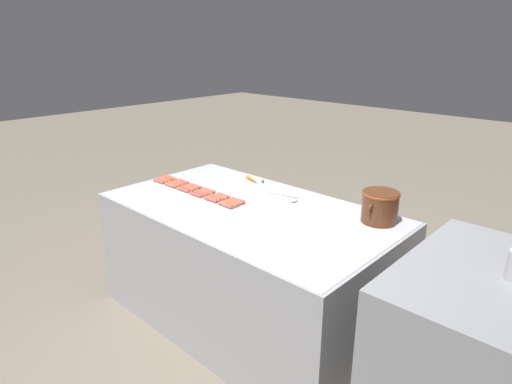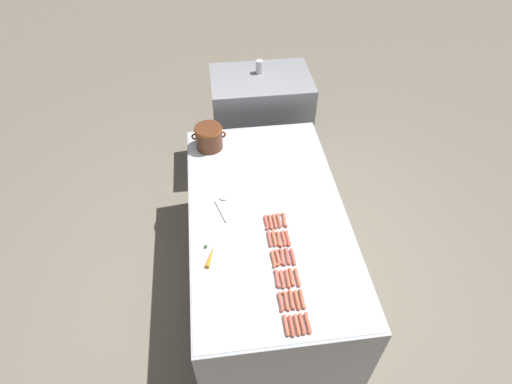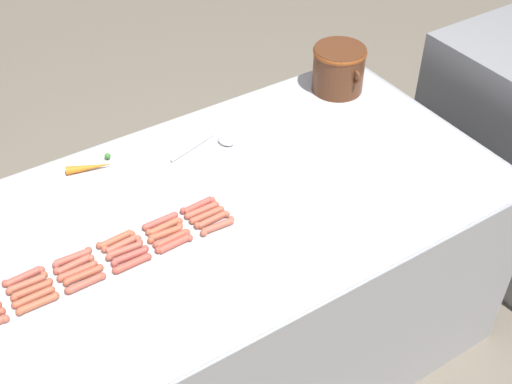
# 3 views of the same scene
# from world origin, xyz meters

# --- Properties ---
(ground_plane) EXTENTS (20.00, 20.00, 0.00)m
(ground_plane) POSITION_xyz_m (0.00, 0.00, 0.00)
(ground_plane) COLOR #756B5B
(griddle_counter) EXTENTS (1.09, 1.97, 0.87)m
(griddle_counter) POSITION_xyz_m (0.00, 0.00, 0.44)
(griddle_counter) COLOR #9EA0A5
(griddle_counter) RESTS_ON ground_plane
(back_cabinet) EXTENTS (0.94, 0.64, 1.03)m
(back_cabinet) POSITION_xyz_m (0.16, 1.51, 0.52)
(back_cabinet) COLOR gray
(back_cabinet) RESTS_ON ground_plane
(hot_dog_0) EXTENTS (0.02, 0.13, 0.02)m
(hot_dog_0) POSITION_xyz_m (-0.02, -0.86, 0.88)
(hot_dog_0) COLOR #BE5A40
(hot_dog_0) RESTS_ON griddle_counter
(hot_dog_1) EXTENTS (0.03, 0.13, 0.02)m
(hot_dog_1) POSITION_xyz_m (-0.03, -0.71, 0.88)
(hot_dog_1) COLOR #B55546
(hot_dog_1) RESTS_ON griddle_counter
(hot_dog_2) EXTENTS (0.03, 0.13, 0.02)m
(hot_dog_2) POSITION_xyz_m (-0.02, -0.56, 0.88)
(hot_dog_2) COLOR #BD5646
(hot_dog_2) RESTS_ON griddle_counter
(hot_dog_3) EXTENTS (0.03, 0.13, 0.02)m
(hot_dog_3) POSITION_xyz_m (-0.02, -0.41, 0.88)
(hot_dog_3) COLOR #B75C3E
(hot_dog_3) RESTS_ON griddle_counter
(hot_dog_4) EXTENTS (0.02, 0.13, 0.02)m
(hot_dog_4) POSITION_xyz_m (-0.02, -0.25, 0.88)
(hot_dog_4) COLOR #BD5246
(hot_dog_4) RESTS_ON griddle_counter
(hot_dog_5) EXTENTS (0.03, 0.13, 0.02)m
(hot_dog_5) POSITION_xyz_m (-0.02, -0.11, 0.88)
(hot_dog_5) COLOR #BC5043
(hot_dog_5) RESTS_ON griddle_counter
(hot_dog_6) EXTENTS (0.03, 0.13, 0.02)m
(hot_dog_6) POSITION_xyz_m (0.01, -0.87, 0.88)
(hot_dog_6) COLOR #BC5040
(hot_dog_6) RESTS_ON griddle_counter
(hot_dog_7) EXTENTS (0.03, 0.13, 0.02)m
(hot_dog_7) POSITION_xyz_m (0.01, -0.71, 0.88)
(hot_dog_7) COLOR #B85C43
(hot_dog_7) RESTS_ON griddle_counter
(hot_dog_8) EXTENTS (0.03, 0.13, 0.02)m
(hot_dog_8) POSITION_xyz_m (0.01, -0.57, 0.88)
(hot_dog_8) COLOR #B95A47
(hot_dog_8) RESTS_ON griddle_counter
(hot_dog_9) EXTENTS (0.03, 0.13, 0.02)m
(hot_dog_9) POSITION_xyz_m (0.01, -0.40, 0.88)
(hot_dog_9) COLOR #BD5B46
(hot_dog_9) RESTS_ON griddle_counter
(hot_dog_10) EXTENTS (0.03, 0.13, 0.02)m
(hot_dog_10) POSITION_xyz_m (0.01, -0.25, 0.88)
(hot_dog_10) COLOR #BC5E40
(hot_dog_10) RESTS_ON griddle_counter
(hot_dog_11) EXTENTS (0.02, 0.13, 0.02)m
(hot_dog_11) POSITION_xyz_m (0.01, -0.11, 0.88)
(hot_dog_11) COLOR #BC5A46
(hot_dog_11) RESTS_ON griddle_counter
(hot_dog_12) EXTENTS (0.03, 0.13, 0.02)m
(hot_dog_12) POSITION_xyz_m (0.04, -0.87, 0.88)
(hot_dog_12) COLOR #B65D3F
(hot_dog_12) RESTS_ON griddle_counter
(hot_dog_13) EXTENTS (0.03, 0.13, 0.02)m
(hot_dog_13) POSITION_xyz_m (0.04, -0.71, 0.88)
(hot_dog_13) COLOR #B4583E
(hot_dog_13) RESTS_ON griddle_counter
(hot_dog_14) EXTENTS (0.03, 0.13, 0.02)m
(hot_dog_14) POSITION_xyz_m (0.04, -0.57, 0.88)
(hot_dog_14) COLOR #BA5943
(hot_dog_14) RESTS_ON griddle_counter
(hot_dog_15) EXTENTS (0.03, 0.13, 0.02)m
(hot_dog_15) POSITION_xyz_m (0.04, -0.41, 0.88)
(hot_dog_15) COLOR #B45846
(hot_dog_15) RESTS_ON griddle_counter
(hot_dog_16) EXTENTS (0.03, 0.13, 0.02)m
(hot_dog_16) POSITION_xyz_m (0.04, -0.26, 0.88)
(hot_dog_16) COLOR #BE5A3D
(hot_dog_16) RESTS_ON griddle_counter
(hot_dog_17) EXTENTS (0.02, 0.13, 0.02)m
(hot_dog_17) POSITION_xyz_m (0.04, -0.11, 0.88)
(hot_dog_17) COLOR #B65942
(hot_dog_17) RESTS_ON griddle_counter
(hot_dog_18) EXTENTS (0.03, 0.13, 0.02)m
(hot_dog_18) POSITION_xyz_m (0.07, -0.86, 0.88)
(hot_dog_18) COLOR #B6543E
(hot_dog_18) RESTS_ON griddle_counter
(hot_dog_19) EXTENTS (0.02, 0.13, 0.02)m
(hot_dog_19) POSITION_xyz_m (0.07, -0.71, 0.88)
(hot_dog_19) COLOR #BB5B3F
(hot_dog_19) RESTS_ON griddle_counter
(hot_dog_20) EXTENTS (0.03, 0.13, 0.02)m
(hot_dog_20) POSITION_xyz_m (0.07, -0.56, 0.88)
(hot_dog_20) COLOR #B1563D
(hot_dog_20) RESTS_ON griddle_counter
(hot_dog_21) EXTENTS (0.03, 0.13, 0.02)m
(hot_dog_21) POSITION_xyz_m (0.07, -0.40, 0.88)
(hot_dog_21) COLOR #B64F45
(hot_dog_21) RESTS_ON griddle_counter
(hot_dog_22) EXTENTS (0.03, 0.13, 0.02)m
(hot_dog_22) POSITION_xyz_m (0.07, -0.26, 0.88)
(hot_dog_22) COLOR #BE5643
(hot_dog_22) RESTS_ON griddle_counter
(hot_dog_23) EXTENTS (0.03, 0.13, 0.02)m
(hot_dog_23) POSITION_xyz_m (0.07, -0.10, 0.88)
(hot_dog_23) COLOR #B95C45
(hot_dog_23) RESTS_ON griddle_counter
(hot_dog_24) EXTENTS (0.03, 0.13, 0.02)m
(hot_dog_24) POSITION_xyz_m (0.10, -0.86, 0.88)
(hot_dog_24) COLOR #B55844
(hot_dog_24) RESTS_ON griddle_counter
(hot_dog_25) EXTENTS (0.03, 0.13, 0.02)m
(hot_dog_25) POSITION_xyz_m (0.10, -0.71, 0.88)
(hot_dog_25) COLOR #B15C3E
(hot_dog_25) RESTS_ON griddle_counter
(hot_dog_26) EXTENTS (0.03, 0.13, 0.02)m
(hot_dog_26) POSITION_xyz_m (0.10, -0.56, 0.88)
(hot_dog_26) COLOR #B35645
(hot_dog_26) RESTS_ON griddle_counter
(hot_dog_27) EXTENTS (0.03, 0.13, 0.02)m
(hot_dog_27) POSITION_xyz_m (0.10, -0.41, 0.88)
(hot_dog_27) COLOR #BA5040
(hot_dog_27) RESTS_ON griddle_counter
(hot_dog_28) EXTENTS (0.03, 0.13, 0.02)m
(hot_dog_28) POSITION_xyz_m (0.10, -0.26, 0.88)
(hot_dog_28) COLOR #BD5242
(hot_dog_28) RESTS_ON griddle_counter
(hot_dog_29) EXTENTS (0.03, 0.13, 0.02)m
(hot_dog_29) POSITION_xyz_m (0.10, -0.10, 0.88)
(hot_dog_29) COLOR #B05B46
(hot_dog_29) RESTS_ON griddle_counter
(bean_pot) EXTENTS (0.28, 0.22, 0.19)m
(bean_pot) POSITION_xyz_m (-0.36, 0.76, 0.98)
(bean_pot) COLOR #562D19
(bean_pot) RESTS_ON griddle_counter
(serving_spoon) EXTENTS (0.11, 0.27, 0.02)m
(serving_spoon) POSITION_xyz_m (-0.30, 0.12, 0.88)
(serving_spoon) COLOR #B7B7BC
(serving_spoon) RESTS_ON griddle_counter
(carrot) EXTENTS (0.08, 0.18, 0.03)m
(carrot) POSITION_xyz_m (-0.41, -0.34, 0.89)
(carrot) COLOR orange
(carrot) RESTS_ON griddle_counter
(soda_can) EXTENTS (0.07, 0.07, 0.12)m
(soda_can) POSITION_xyz_m (0.15, 1.59, 1.10)
(soda_can) COLOR #BCBCC1
(soda_can) RESTS_ON back_cabinet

